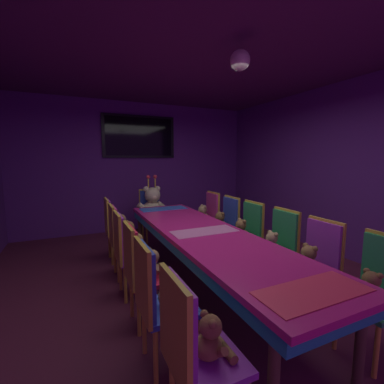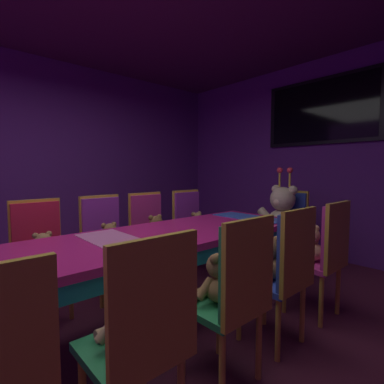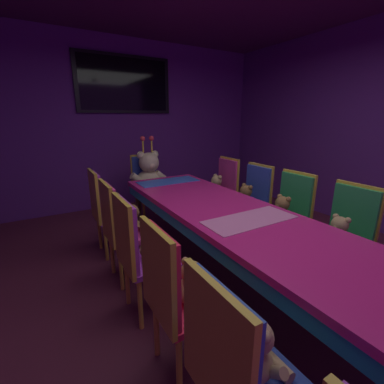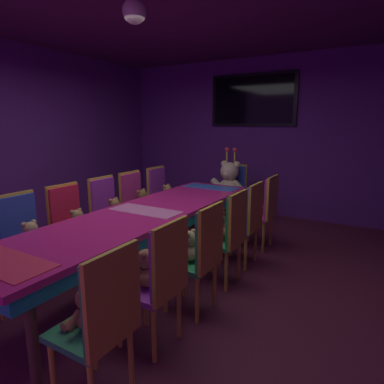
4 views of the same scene
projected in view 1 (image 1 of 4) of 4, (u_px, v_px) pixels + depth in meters
The scene contains 33 objects.
ground_plane at pixel (204, 292), 3.13m from camera, with size 7.90×7.90×0.00m, color #591E33.
wall_back at pixel (139, 167), 5.84m from camera, with size 5.20×0.12×2.80m, color #59267F.
wall_right at pixel (355, 170), 4.02m from camera, with size 0.12×6.40×2.80m, color #59267F.
ceiling_panel at pixel (206, 43), 2.77m from camera, with size 5.20×6.40×0.04m, color #4C1E4C.
banquet_table at pixel (204, 238), 3.05m from camera, with size 0.90×3.57×0.75m.
chair_left_0 at pixel (188, 343), 1.41m from camera, with size 0.42×0.41×0.98m.
teddy_left_0 at pixel (211, 339), 1.47m from camera, with size 0.22×0.28×0.26m.
chair_left_1 at pixel (153, 292), 1.94m from camera, with size 0.42×0.41×0.98m.
teddy_left_1 at pixel (171, 291), 2.00m from camera, with size 0.23×0.29×0.28m.
chair_left_2 at pixel (138, 265), 2.44m from camera, with size 0.42×0.41×0.98m.
teddy_left_2 at pixel (153, 265), 2.50m from camera, with size 0.22×0.29×0.27m.
chair_left_3 at pixel (125, 246), 2.97m from camera, with size 0.42×0.41×0.98m.
teddy_left_3 at pixel (138, 246), 3.03m from camera, with size 0.23×0.29×0.28m.
chair_left_4 at pixel (118, 234), 3.45m from camera, with size 0.42×0.41×0.98m.
teddy_left_4 at pixel (129, 233), 3.51m from camera, with size 0.24×0.31×0.30m.
chair_left_5 at pixel (112, 223), 4.00m from camera, with size 0.42×0.41×0.98m.
teddy_left_5 at pixel (122, 224), 4.06m from camera, with size 0.22×0.29×0.27m.
chair_right_0 at pixel (382, 283), 2.09m from camera, with size 0.42×0.41×0.98m.
teddy_right_0 at pixel (370, 289), 2.04m from camera, with size 0.22×0.28×0.26m.
chair_right_1 at pixel (319, 258), 2.61m from camera, with size 0.42×0.41×0.98m.
teddy_right_1 at pixel (308, 262), 2.55m from camera, with size 0.24×0.31×0.30m.
chair_right_2 at pixel (281, 242), 3.12m from camera, with size 0.42×0.41×0.98m.
teddy_right_2 at pixel (271, 245), 3.07m from camera, with size 0.23×0.30×0.28m.
chair_right_3 at pixel (249, 229), 3.66m from camera, with size 0.42×0.41×0.98m.
teddy_right_3 at pixel (240, 231), 3.61m from camera, with size 0.25×0.32×0.30m.
chair_right_4 at pixel (227, 221), 4.15m from camera, with size 0.42×0.41×0.98m.
teddy_right_4 at pixel (220, 222), 4.09m from camera, with size 0.25×0.32×0.30m.
chair_right_5 at pixel (209, 214), 4.71m from camera, with size 0.42×0.41×0.98m.
teddy_right_5 at pixel (202, 215), 4.65m from camera, with size 0.25×0.32×0.31m.
throne_chair at pixel (151, 209), 5.15m from camera, with size 0.41×0.42×0.98m.
king_teddy_bear at pixel (153, 204), 4.99m from camera, with size 0.63×0.49×0.81m.
wall_tv at pixel (139, 137), 5.67m from camera, with size 1.56×0.06×0.91m.
pendant_light at pixel (240, 60), 2.59m from camera, with size 0.20×0.20×0.20m, color white.
Camera 1 is at (-1.35, -2.63, 1.59)m, focal length 24.48 mm.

